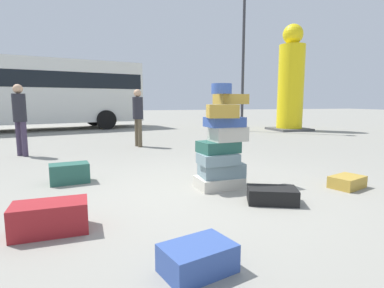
% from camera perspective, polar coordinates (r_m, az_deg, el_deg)
% --- Properties ---
extents(ground_plane, '(80.00, 80.00, 0.00)m').
position_cam_1_polar(ground_plane, '(4.63, 2.40, -8.61)').
color(ground_plane, gray).
extents(suitcase_tower, '(0.90, 0.83, 1.58)m').
position_cam_1_polar(suitcase_tower, '(4.68, 5.63, -0.36)').
color(suitcase_tower, beige).
rests_on(suitcase_tower, ground).
extents(suitcase_teal_upright_blue, '(0.65, 0.45, 0.32)m').
position_cam_1_polar(suitcase_teal_upright_blue, '(5.38, -21.83, -5.07)').
color(suitcase_teal_upright_blue, '#26594C').
rests_on(suitcase_teal_upright_blue, ground).
extents(suitcase_black_behind_tower, '(0.73, 0.59, 0.20)m').
position_cam_1_polar(suitcase_black_behind_tower, '(4.20, 14.68, -9.20)').
color(suitcase_black_behind_tower, black).
rests_on(suitcase_black_behind_tower, ground).
extents(suitcase_tan_foreground_far, '(0.62, 0.52, 0.18)m').
position_cam_1_polar(suitcase_tan_foreground_far, '(5.31, 26.89, -6.31)').
color(suitcase_tan_foreground_far, '#B28C33').
rests_on(suitcase_tan_foreground_far, ground).
extents(suitcase_navy_foreground_near, '(0.64, 0.52, 0.22)m').
position_cam_1_polar(suitcase_navy_foreground_near, '(2.54, 1.05, -20.45)').
color(suitcase_navy_foreground_near, '#334F99').
rests_on(suitcase_navy_foreground_near, ground).
extents(suitcase_maroon_right_side, '(0.74, 0.42, 0.31)m').
position_cam_1_polar(suitcase_maroon_right_side, '(3.49, -24.85, -12.30)').
color(suitcase_maroon_right_side, maroon).
rests_on(suitcase_maroon_right_side, ground).
extents(person_bearded_onlooker, '(0.30, 0.30, 1.72)m').
position_cam_1_polar(person_bearded_onlooker, '(8.39, -29.39, 4.94)').
color(person_bearded_onlooker, '#3F334C').
rests_on(person_bearded_onlooker, ground).
extents(person_tourist_with_camera, '(0.30, 0.33, 1.66)m').
position_cam_1_polar(person_tourist_with_camera, '(9.02, -10.03, 5.75)').
color(person_tourist_with_camera, brown).
rests_on(person_tourist_with_camera, ground).
extents(yellow_dummy_statue, '(1.59, 1.59, 4.66)m').
position_cam_1_polar(yellow_dummy_statue, '(14.67, 17.90, 10.60)').
color(yellow_dummy_statue, yellow).
rests_on(yellow_dummy_statue, ground).
extents(parked_bus, '(10.86, 5.05, 3.15)m').
position_cam_1_polar(parked_bus, '(15.70, -29.41, 8.86)').
color(parked_bus, silver).
rests_on(parked_bus, ground).
extents(lamp_post, '(0.36, 0.36, 7.00)m').
position_cam_1_polar(lamp_post, '(14.07, 9.63, 20.87)').
color(lamp_post, '#333338').
rests_on(lamp_post, ground).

